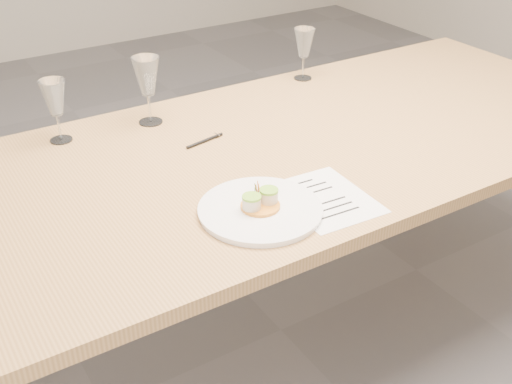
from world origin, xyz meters
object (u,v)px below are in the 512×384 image
dinner_plate (260,209)px  wine_glass_2 (304,44)px  dining_table (285,163)px  wine_glass_0 (54,99)px  recipe_sheet (325,198)px  ballpoint_pen (205,141)px  wine_glass_1 (147,78)px

dinner_plate → wine_glass_2: size_ratio=1.64×
dining_table → wine_glass_0: size_ratio=12.48×
recipe_sheet → wine_glass_0: wine_glass_0 is taller
dining_table → wine_glass_2: wine_glass_2 is taller
wine_glass_0 → dining_table: bearing=-33.6°
ballpoint_pen → dining_table: bearing=-45.5°
dinner_plate → ballpoint_pen: bearing=80.6°
recipe_sheet → wine_glass_1: bearing=108.4°
dining_table → dinner_plate: 0.41m
wine_glass_0 → wine_glass_2: size_ratio=1.01×
recipe_sheet → ballpoint_pen: size_ratio=2.08×
recipe_sheet → ballpoint_pen: 0.47m
recipe_sheet → wine_glass_1: 0.72m
wine_glass_1 → wine_glass_2: size_ratio=1.14×
dinner_plate → wine_glass_2: 0.96m
dining_table → dinner_plate: size_ratio=7.71×
dinner_plate → wine_glass_2: bearing=48.0°
dining_table → wine_glass_0: wine_glass_0 is taller
dining_table → wine_glass_2: bearing=49.1°
dining_table → ballpoint_pen: (-0.20, 0.14, 0.07)m
dining_table → wine_glass_0: (-0.57, 0.38, 0.20)m
recipe_sheet → dining_table: bearing=76.3°
recipe_sheet → wine_glass_2: size_ratio=1.49×
wine_glass_1 → dining_table: bearing=-51.5°
dinner_plate → wine_glass_2: wine_glass_2 is taller
dining_table → recipe_sheet: bearing=-106.7°
wine_glass_1 → ballpoint_pen: bearing=-69.9°
recipe_sheet → ballpoint_pen: bearing=106.1°
wine_glass_1 → wine_glass_2: bearing=5.5°
dining_table → wine_glass_1: wine_glass_1 is taller
dinner_plate → wine_glass_1: size_ratio=1.44×
wine_glass_0 → wine_glass_2: 0.93m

